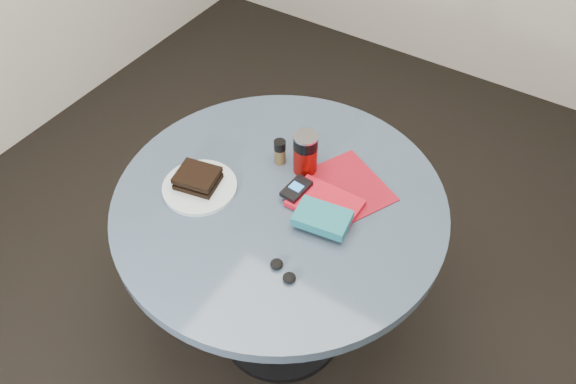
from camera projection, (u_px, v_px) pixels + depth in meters
The scene contains 11 objects.
ground at pixel (282, 325), 2.22m from camera, with size 4.00×4.00×0.00m, color black.
table at pixel (280, 233), 1.79m from camera, with size 1.00×1.00×0.75m.
plate at pixel (200, 187), 1.69m from camera, with size 0.22×0.22×0.01m, color silver.
sandwich at pixel (198, 178), 1.68m from camera, with size 0.14×0.13×0.04m.
soda_can at pixel (305, 153), 1.70m from camera, with size 0.09×0.09×0.14m.
pepper_grinder at pixel (280, 152), 1.74m from camera, with size 0.05×0.05×0.09m.
magazine at pixel (350, 185), 1.70m from camera, with size 0.25×0.19×0.00m, color maroon.
red_book at pixel (325, 203), 1.64m from camera, with size 0.20×0.13×0.02m, color #A90D1F.
novel at pixel (322, 218), 1.57m from camera, with size 0.15×0.10×0.03m, color #165C68.
mp3_player at pixel (296, 189), 1.66m from camera, with size 0.06×0.10×0.02m.
headphones at pixel (283, 271), 1.48m from camera, with size 0.10×0.06×0.02m.
Camera 1 is at (0.62, -0.92, 2.00)m, focal length 35.00 mm.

